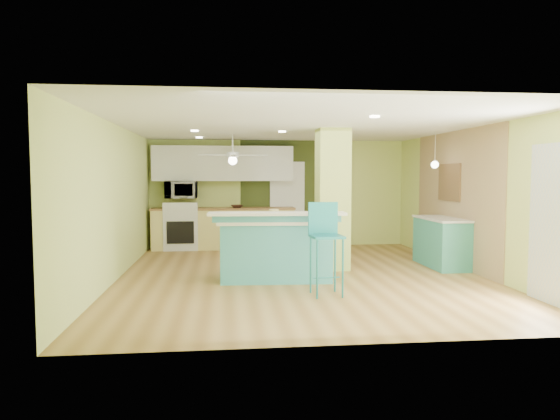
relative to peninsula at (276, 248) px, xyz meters
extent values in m
cube|color=olive|center=(0.45, 0.31, -0.52)|extent=(6.00, 7.00, 0.01)
cube|color=white|center=(0.45, 0.31, 1.99)|extent=(6.00, 7.00, 0.01)
cube|color=#CEE078|center=(0.45, 3.81, 0.73)|extent=(6.00, 0.01, 2.50)
cube|color=#CEE078|center=(0.45, -3.20, 0.73)|extent=(6.00, 0.01, 2.50)
cube|color=#CEE078|center=(-2.56, 0.31, 0.73)|extent=(0.01, 7.00, 2.50)
cube|color=#CEE078|center=(3.45, 0.31, 0.73)|extent=(0.01, 7.00, 2.50)
cube|color=#987857|center=(3.44, 0.91, 0.73)|extent=(0.02, 3.40, 2.50)
cube|color=#39441B|center=(0.65, 3.80, 0.73)|extent=(2.20, 0.02, 2.50)
cube|color=white|center=(0.65, 3.77, 0.48)|extent=(0.82, 0.05, 2.00)
cube|color=silver|center=(3.42, -1.99, 0.53)|extent=(0.04, 1.08, 2.10)
cube|color=#B1C25A|center=(1.10, 0.81, 0.73)|extent=(0.55, 0.55, 2.50)
cube|color=#EEDD7D|center=(-0.85, 3.51, -0.07)|extent=(3.20, 0.60, 0.90)
cube|color=brown|center=(-0.85, 3.51, 0.40)|extent=(3.25, 0.63, 0.04)
cube|color=white|center=(-1.80, 3.51, -0.07)|extent=(0.76, 0.64, 0.90)
cube|color=black|center=(-1.80, 3.18, -0.10)|extent=(0.59, 0.02, 0.50)
cube|color=white|center=(-1.80, 3.21, 0.47)|extent=(0.76, 0.06, 0.18)
cube|color=white|center=(-0.85, 3.63, 1.43)|extent=(3.20, 0.34, 0.80)
imported|color=white|center=(-1.80, 3.51, 0.83)|extent=(0.70, 0.48, 0.39)
cylinder|color=silver|center=(-0.65, 2.31, 1.78)|extent=(0.03, 0.03, 0.40)
cylinder|color=silver|center=(-0.65, 2.31, 1.58)|extent=(0.24, 0.24, 0.10)
sphere|color=white|center=(-0.65, 2.31, 1.46)|extent=(0.18, 0.18, 0.18)
cylinder|color=white|center=(3.10, 1.06, 1.67)|extent=(0.01, 0.01, 0.62)
sphere|color=white|center=(3.10, 1.06, 1.36)|extent=(0.14, 0.14, 0.14)
cube|color=brown|center=(3.41, 1.11, 1.03)|extent=(0.03, 0.90, 0.70)
cube|color=teal|center=(0.00, 0.02, -0.06)|extent=(1.78, 0.96, 0.92)
cube|color=#ECE7CC|center=(0.00, 0.02, 0.43)|extent=(1.89, 1.06, 0.05)
cube|color=teal|center=(-0.02, -0.39, 0.52)|extent=(1.97, 0.24, 0.13)
cube|color=#ECE7CC|center=(-0.02, -0.39, 0.58)|extent=(2.11, 0.54, 0.04)
cylinder|color=#1C7481|center=(0.43, -1.34, -0.11)|extent=(0.03, 0.03, 0.81)
cylinder|color=#1C7481|center=(0.79, -1.31, -0.11)|extent=(0.03, 0.03, 0.81)
cylinder|color=#1C7481|center=(0.40, -0.98, -0.11)|extent=(0.03, 0.03, 0.81)
cylinder|color=#1C7481|center=(0.76, -0.95, -0.11)|extent=(0.03, 0.03, 0.81)
cube|color=#1C7481|center=(0.60, -1.14, 0.31)|extent=(0.46, 0.46, 0.03)
cube|color=#1C7481|center=(0.58, -0.95, 0.56)|extent=(0.43, 0.07, 0.45)
cube|color=teal|center=(3.15, 0.82, -0.09)|extent=(0.56, 1.34, 0.86)
cube|color=silver|center=(3.15, 0.82, 0.37)|extent=(0.60, 1.40, 0.04)
imported|color=#3C2218|center=(-0.55, 3.42, 0.46)|extent=(0.31, 0.31, 0.07)
cylinder|color=gold|center=(0.00, 0.25, 0.53)|extent=(0.15, 0.15, 0.15)
camera|label=1|loc=(-0.79, -7.93, 1.17)|focal=32.00mm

